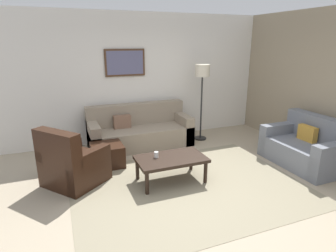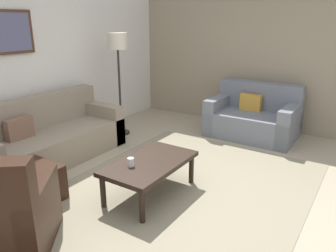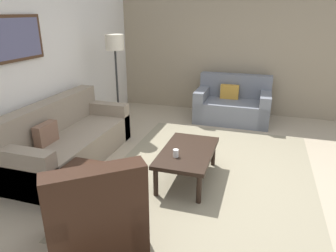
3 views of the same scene
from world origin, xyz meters
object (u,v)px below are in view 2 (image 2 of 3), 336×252
(couch_loveseat, at_px, (254,118))
(lamp_standing, at_px, (118,52))
(couch_main, at_px, (45,139))
(framed_artwork, at_px, (3,32))
(cup, at_px, (131,162))
(coffee_table, at_px, (150,165))
(ottoman, at_px, (30,185))

(couch_loveseat, height_order, lamp_standing, lamp_standing)
(couch_main, xyz_separation_m, framed_artwork, (-0.15, 0.41, 1.45))
(couch_main, relative_size, cup, 23.10)
(couch_loveseat, xyz_separation_m, lamp_standing, (-1.19, 1.96, 1.11))
(lamp_standing, bearing_deg, coffee_table, -130.52)
(couch_main, height_order, couch_loveseat, same)
(ottoman, bearing_deg, couch_main, 44.78)
(cup, height_order, framed_artwork, framed_artwork)
(couch_main, height_order, ottoman, couch_main)
(coffee_table, xyz_separation_m, framed_artwork, (-0.16, 2.24, 1.39))
(coffee_table, height_order, cup, cup)
(framed_artwork, bearing_deg, coffee_table, -86.02)
(cup, relative_size, lamp_standing, 0.05)
(lamp_standing, bearing_deg, couch_main, 173.28)
(cup, distance_m, framed_artwork, 2.50)
(couch_loveseat, bearing_deg, cup, 172.09)
(couch_main, xyz_separation_m, lamp_standing, (1.43, -0.17, 1.11))
(cup, xyz_separation_m, framed_artwork, (0.06, 2.14, 1.29))
(couch_main, bearing_deg, coffee_table, -89.89)
(couch_main, distance_m, lamp_standing, 1.81)
(couch_loveseat, relative_size, framed_artwork, 1.64)
(lamp_standing, relative_size, framed_artwork, 1.97)
(couch_loveseat, distance_m, framed_artwork, 4.02)
(coffee_table, distance_m, lamp_standing, 2.43)
(couch_main, height_order, coffee_table, couch_main)
(couch_loveseat, height_order, coffee_table, couch_loveseat)
(couch_loveseat, xyz_separation_m, cup, (-2.83, 0.39, 0.16))
(framed_artwork, bearing_deg, lamp_standing, -19.99)
(lamp_standing, distance_m, framed_artwork, 1.71)
(cup, bearing_deg, ottoman, 125.31)
(cup, bearing_deg, lamp_standing, 43.75)
(couch_main, xyz_separation_m, couch_loveseat, (2.62, -2.13, 0.00))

